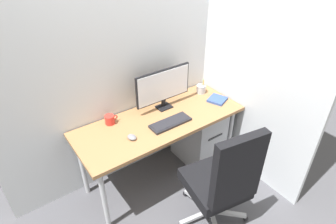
% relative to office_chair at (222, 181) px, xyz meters
% --- Properties ---
extents(ground_plane, '(8.00, 8.00, 0.00)m').
position_rel_office_chair_xyz_m(ground_plane, '(-0.07, 0.77, -0.55)').
color(ground_plane, '#4C4C51').
extents(wall_back, '(2.78, 0.04, 2.80)m').
position_rel_office_chair_xyz_m(wall_back, '(-0.07, 1.12, 0.85)').
color(wall_back, silver).
rests_on(wall_back, ground_plane).
extents(wall_side_right, '(0.04, 1.80, 2.80)m').
position_rel_office_chair_xyz_m(wall_side_right, '(0.77, 0.61, 0.85)').
color(wall_side_right, silver).
rests_on(wall_side_right, ground_plane).
extents(desk, '(1.61, 0.63, 0.73)m').
position_rel_office_chair_xyz_m(desk, '(-0.07, 0.77, 0.11)').
color(desk, '#996B42').
rests_on(desk, ground_plane).
extents(office_chair, '(0.65, 0.64, 1.09)m').
position_rel_office_chair_xyz_m(office_chair, '(0.00, 0.00, 0.00)').
color(office_chair, black).
rests_on(office_chair, ground_plane).
extents(filing_cabinet, '(0.37, 0.51, 0.64)m').
position_rel_office_chair_xyz_m(filing_cabinet, '(0.43, 0.78, -0.23)').
color(filing_cabinet, '#9EA0A5').
rests_on(filing_cabinet, ground_plane).
extents(monitor, '(0.59, 0.12, 0.40)m').
position_rel_office_chair_xyz_m(monitor, '(0.08, 0.93, 0.41)').
color(monitor, black).
rests_on(monitor, desk).
extents(keyboard, '(0.39, 0.15, 0.03)m').
position_rel_office_chair_xyz_m(keyboard, '(-0.03, 0.66, 0.19)').
color(keyboard, black).
rests_on(keyboard, desk).
extents(mouse, '(0.08, 0.10, 0.04)m').
position_rel_office_chair_xyz_m(mouse, '(-0.42, 0.68, 0.20)').
color(mouse, slate).
rests_on(mouse, desk).
extents(pen_holder, '(0.10, 0.10, 0.17)m').
position_rel_office_chair_xyz_m(pen_holder, '(0.57, 0.93, 0.22)').
color(pen_holder, '#B2B5BA').
rests_on(pen_holder, desk).
extents(notebook, '(0.22, 0.22, 0.03)m').
position_rel_office_chair_xyz_m(notebook, '(0.60, 0.71, 0.19)').
color(notebook, '#334C8C').
rests_on(notebook, desk).
extents(coffee_mug, '(0.12, 0.09, 0.08)m').
position_rel_office_chair_xyz_m(coffee_mug, '(-0.47, 0.99, 0.22)').
color(coffee_mug, red).
rests_on(coffee_mug, desk).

